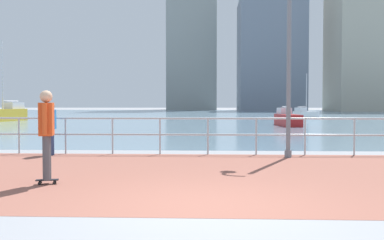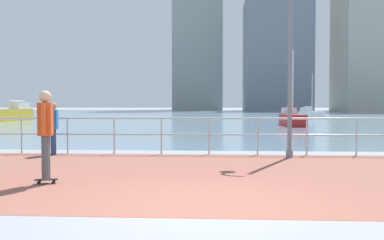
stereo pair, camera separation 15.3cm
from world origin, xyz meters
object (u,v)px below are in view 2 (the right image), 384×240
Objects in this scene: sailboat_red at (10,113)px; lamppost at (284,48)px; skateboarder at (46,128)px; sailboat_gray at (292,119)px; sailboat_navy at (311,114)px; bystander at (53,124)px.

lamppost is at bearing -50.67° from sailboat_red.
sailboat_red is (-14.41, 27.82, -0.39)m from skateboarder.
sailboat_gray is at bearing 68.90° from skateboarder.
skateboarder is 0.34× the size of sailboat_gray.
lamppost is 1.08× the size of sailboat_gray.
sailboat_navy is 0.68× the size of sailboat_red.
bystander is 0.33× the size of sailboat_navy.
sailboat_red is at bearing 163.45° from sailboat_gray.
lamppost is 30.67m from sailboat_red.
sailboat_navy is 16.44m from sailboat_gray.
skateboarder is at bearing -111.10° from sailboat_gray.
skateboarder is 0.25× the size of sailboat_red.
sailboat_gray is at bearing -16.55° from sailboat_red.
sailboat_red is (-19.38, 23.65, -2.36)m from lamppost.
skateboarder is 1.13× the size of bystander.
skateboarder is at bearing -62.61° from sailboat_red.
sailboat_navy reaches higher than skateboarder.
sailboat_red is at bearing 129.33° from lamppost.
bystander is at bearing 177.90° from lamppost.
lamppost is 17.43m from sailboat_gray.
sailboat_gray is 23.54m from sailboat_red.
sailboat_red is at bearing -161.62° from sailboat_navy.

